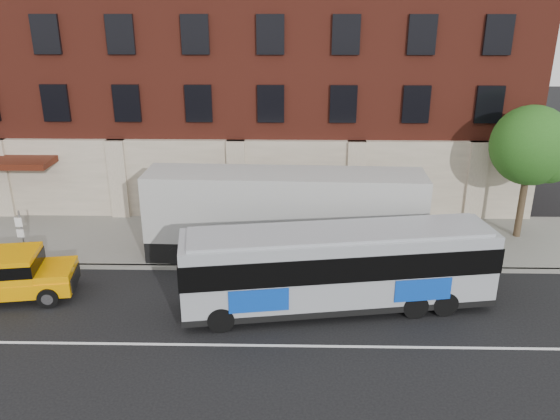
{
  "coord_description": "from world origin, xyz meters",
  "views": [
    {
      "loc": [
        2.75,
        -14.95,
        10.63
      ],
      "look_at": [
        2.33,
        5.5,
        2.88
      ],
      "focal_mm": 35.6,
      "sensor_mm": 36.0,
      "label": 1
    }
  ],
  "objects_px": {
    "city_bus": "(338,266)",
    "shipping_container": "(285,217)",
    "sign_pole": "(22,235)",
    "street_tree": "(532,149)",
    "yellow_suv": "(4,273)"
  },
  "relations": [
    {
      "from": "sign_pole",
      "to": "shipping_container",
      "type": "bearing_deg",
      "value": 5.31
    },
    {
      "from": "yellow_suv",
      "to": "city_bus",
      "type": "bearing_deg",
      "value": -1.94
    },
    {
      "from": "city_bus",
      "to": "yellow_suv",
      "type": "relative_size",
      "value": 2.29
    },
    {
      "from": "street_tree",
      "to": "yellow_suv",
      "type": "relative_size",
      "value": 1.24
    },
    {
      "from": "yellow_suv",
      "to": "street_tree",
      "type": "bearing_deg",
      "value": 15.67
    },
    {
      "from": "sign_pole",
      "to": "street_tree",
      "type": "xyz_separation_m",
      "value": [
        22.04,
        3.34,
        2.96
      ]
    },
    {
      "from": "sign_pole",
      "to": "street_tree",
      "type": "distance_m",
      "value": 22.49
    },
    {
      "from": "yellow_suv",
      "to": "sign_pole",
      "type": "bearing_deg",
      "value": 100.51
    },
    {
      "from": "street_tree",
      "to": "yellow_suv",
      "type": "height_order",
      "value": "street_tree"
    },
    {
      "from": "city_bus",
      "to": "shipping_container",
      "type": "height_order",
      "value": "shipping_container"
    },
    {
      "from": "street_tree",
      "to": "city_bus",
      "type": "xyz_separation_m",
      "value": [
        -9.07,
        -6.47,
        -2.71
      ]
    },
    {
      "from": "city_bus",
      "to": "shipping_container",
      "type": "xyz_separation_m",
      "value": [
        -1.98,
        4.15,
        0.24
      ]
    },
    {
      "from": "street_tree",
      "to": "sign_pole",
      "type": "bearing_deg",
      "value": -171.39
    },
    {
      "from": "street_tree",
      "to": "city_bus",
      "type": "height_order",
      "value": "street_tree"
    },
    {
      "from": "city_bus",
      "to": "street_tree",
      "type": "bearing_deg",
      "value": 35.5
    }
  ]
}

